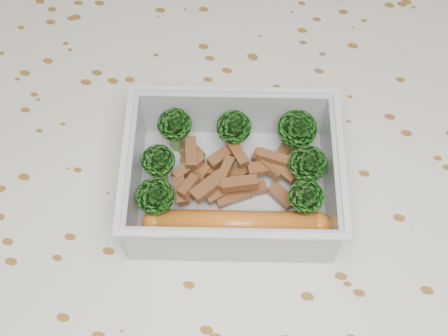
# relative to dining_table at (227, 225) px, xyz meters

# --- Properties ---
(dining_table) EXTENTS (1.40, 0.90, 0.75)m
(dining_table) POSITION_rel_dining_table_xyz_m (0.00, 0.00, 0.00)
(dining_table) COLOR brown
(dining_table) RESTS_ON ground
(tablecloth) EXTENTS (1.46, 0.96, 0.19)m
(tablecloth) POSITION_rel_dining_table_xyz_m (0.00, 0.00, 0.05)
(tablecloth) COLOR silver
(tablecloth) RESTS_ON dining_table
(lunch_container) EXTENTS (0.18, 0.16, 0.06)m
(lunch_container) POSITION_rel_dining_table_xyz_m (0.01, -0.01, 0.11)
(lunch_container) COLOR silver
(lunch_container) RESTS_ON tablecloth
(broccoli_florets) EXTENTS (0.14, 0.11, 0.04)m
(broccoli_florets) POSITION_rel_dining_table_xyz_m (0.01, 0.00, 0.12)
(broccoli_florets) COLOR #608C3F
(broccoli_florets) RESTS_ON lunch_container
(meat_pile) EXTENTS (0.10, 0.08, 0.03)m
(meat_pile) POSITION_rel_dining_table_xyz_m (0.00, -0.00, 0.10)
(meat_pile) COLOR brown
(meat_pile) RESTS_ON lunch_container
(sausage) EXTENTS (0.14, 0.05, 0.02)m
(sausage) POSITION_rel_dining_table_xyz_m (0.02, -0.04, 0.11)
(sausage) COLOR #C9661E
(sausage) RESTS_ON lunch_container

